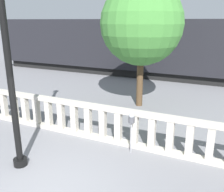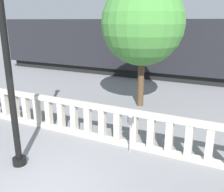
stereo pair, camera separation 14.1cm
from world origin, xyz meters
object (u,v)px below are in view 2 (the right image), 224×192
at_px(lamppost, 5,46).
at_px(train_near, 197,49).
at_px(tree_left, 143,24).
at_px(train_far, 177,35).
at_px(parking_meter, 131,121).

bearing_deg(lamppost, train_near, 77.48).
relative_size(lamppost, tree_left, 1.22).
distance_m(train_near, train_far, 17.73).
height_order(train_far, tree_left, tree_left).
bearing_deg(tree_left, parking_meter, -74.29).
bearing_deg(train_far, train_near, -74.26).
relative_size(train_near, train_far, 1.19).
relative_size(parking_meter, train_near, 0.04).
distance_m(lamppost, parking_meter, 3.84).
height_order(train_near, train_far, train_near).
relative_size(lamppost, parking_meter, 5.21).
distance_m(train_far, tree_left, 23.82).
relative_size(lamppost, train_far, 0.27).
height_order(lamppost, train_near, lamppost).
height_order(parking_meter, tree_left, tree_left).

